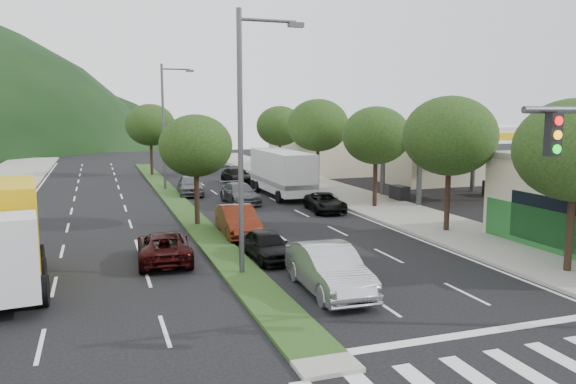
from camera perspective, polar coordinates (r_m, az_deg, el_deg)
name	(u,v)px	position (r m, az deg, el deg)	size (l,w,h in m)	color
ground	(320,360)	(14.89, 3.24, -16.70)	(160.00, 160.00, 0.00)	black
sidewalk_right	(349,196)	(41.90, 6.21, -0.40)	(5.00, 90.00, 0.15)	gray
median	(174,199)	(41.29, -11.55, -0.67)	(1.60, 56.00, 0.12)	#1E3E16
gas_canopy	(450,135)	(42.13, 16.14, 5.62)	(12.20, 8.20, 5.25)	silver
bldg_right_far	(334,146)	(61.74, 4.66, 4.70)	(10.00, 16.00, 5.20)	beige
tree_r_a	(576,150)	(23.83, 27.19, 3.79)	(4.60, 4.60, 6.63)	black
tree_r_b	(450,136)	(29.92, 16.13, 5.48)	(4.80, 4.80, 6.94)	black
tree_r_c	(376,136)	(36.77, 8.93, 5.68)	(4.40, 4.40, 6.48)	black
tree_r_d	(318,125)	(45.84, 3.08, 6.77)	(5.00, 5.00, 7.17)	black
tree_r_e	(280,126)	(55.24, -0.83, 6.71)	(4.60, 4.60, 6.71)	black
tree_med_near	(196,146)	(30.98, -9.36, 4.64)	(4.00, 4.00, 6.02)	black
tree_med_far	(150,125)	(56.75, -13.80, 6.63)	(4.80, 4.80, 6.94)	black
streetlight_near	(246,130)	(21.19, -4.33, 6.30)	(2.60, 0.25, 10.00)	#47494C
streetlight_mid	(166,121)	(45.82, -12.30, 7.10)	(2.60, 0.25, 10.00)	#47494C
sedan_silver	(329,269)	(19.78, 4.18, -7.82)	(1.74, 5.00, 1.65)	#A6A9AE
suv_maroon	(164,247)	(24.22, -12.48, -5.45)	(2.14, 4.63, 1.29)	black
car_queue_a	(267,245)	(23.97, -2.13, -5.42)	(1.51, 3.75, 1.28)	black
car_queue_b	(240,193)	(38.85, -4.91, -0.14)	(1.93, 4.75, 1.38)	#4E4F53
car_queue_c	(238,221)	(28.65, -5.14, -2.94)	(1.62, 4.65, 1.53)	#4E1A0D
car_queue_d	(325,202)	(35.51, 3.81, -1.06)	(1.96, 4.26, 1.18)	black
car_queue_e	(190,185)	(43.19, -9.91, 0.70)	(1.79, 4.46, 1.52)	#57575C
car_queue_f	(237,176)	(49.54, -5.21, 1.64)	(1.93, 4.75, 1.38)	black
motorhome	(282,172)	(41.97, -0.65, 2.03)	(2.79, 8.79, 3.37)	#BBBBBB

